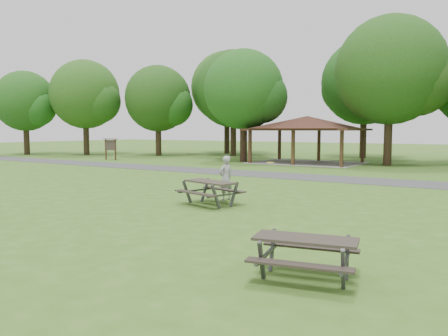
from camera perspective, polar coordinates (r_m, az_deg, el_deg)
ground at (r=13.25m, az=-13.21°, el=-6.68°), size 160.00×160.00×0.00m
asphalt_path at (r=24.96m, az=10.58°, el=-1.16°), size 120.00×3.20×0.02m
pavilion at (r=35.60m, az=10.81°, el=5.57°), size 8.60×7.01×3.76m
notice_board at (r=39.91m, az=-14.61°, el=2.91°), size 1.60×0.30×1.88m
tree_row_a at (r=48.62m, az=-17.59°, el=8.90°), size 7.56×7.20×9.97m
tree_row_b at (r=46.02m, az=-8.52°, el=8.70°), size 7.14×6.80×9.28m
tree_row_c at (r=44.74m, az=1.36°, el=9.98°), size 8.19×7.80×10.67m
tree_row_d at (r=36.57m, az=2.72°, el=9.89°), size 6.93×6.60×9.27m
tree_row_e at (r=35.02m, az=21.04°, el=11.44°), size 8.40×8.00×11.02m
tree_deep_a at (r=49.33m, az=0.50°, el=10.21°), size 8.40×8.00×11.38m
tree_deep_b at (r=43.70m, az=18.02°, el=10.32°), size 8.40×8.00×11.13m
tree_flank_left at (r=51.65m, az=-24.47°, el=7.74°), size 6.72×6.40×8.93m
picnic_table_middle at (r=15.43m, az=-1.82°, el=-2.47°), size 2.36×2.07×0.88m
picnic_table_far at (r=7.97m, az=10.56°, el=-10.19°), size 2.06×1.79×0.78m
frisbee_in_flight at (r=14.68m, az=6.08°, el=0.70°), size 0.33×0.33×0.02m
frisbee_thrower at (r=16.40m, az=0.23°, el=-1.33°), size 0.54×0.70×1.69m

